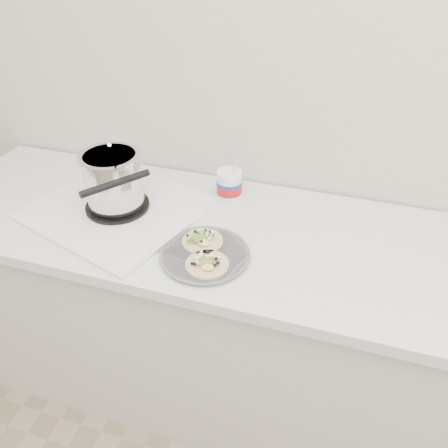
% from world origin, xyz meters
% --- Properties ---
extents(counter, '(2.44, 0.66, 0.90)m').
position_xyz_m(counter, '(0.00, 1.43, 0.45)').
color(counter, beige).
rests_on(counter, ground).
extents(stove, '(0.67, 0.64, 0.26)m').
position_xyz_m(stove, '(-0.54, 1.41, 0.99)').
color(stove, silver).
rests_on(stove, counter).
extents(taco_plate, '(0.28, 0.28, 0.04)m').
position_xyz_m(taco_plate, '(-0.17, 1.26, 0.92)').
color(taco_plate, slate).
rests_on(taco_plate, counter).
extents(tub, '(0.09, 0.09, 0.21)m').
position_xyz_m(tub, '(-0.19, 1.60, 0.97)').
color(tub, white).
rests_on(tub, counter).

